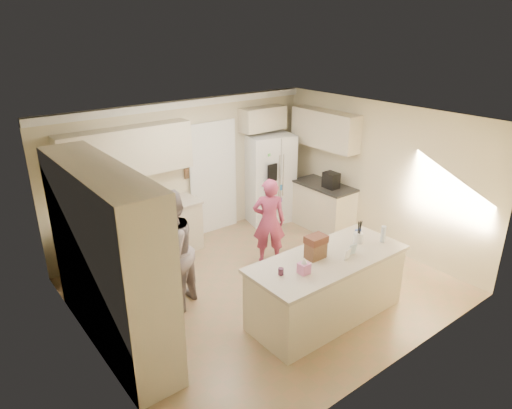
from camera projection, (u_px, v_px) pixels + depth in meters
floor at (265, 287)px, 7.14m from camera, size 5.20×4.60×0.02m
ceiling at (266, 121)px, 6.16m from camera, size 5.20×4.60×0.02m
wall_back at (186, 172)px, 8.34m from camera, size 5.20×0.02×2.60m
wall_front at (399, 274)px, 4.96m from camera, size 5.20×0.02×2.60m
wall_left at (86, 264)px, 5.16m from camera, size 0.02×4.60×2.60m
wall_right at (379, 175)px, 8.14m from camera, size 0.02×4.60×2.60m
crown_back at (183, 104)px, 7.84m from camera, size 5.20×0.08×0.12m
pantry_bank at (108, 259)px, 5.53m from camera, size 0.60×2.60×2.35m
back_base_cab at (139, 237)px, 7.77m from camera, size 2.20×0.60×0.88m
back_countertop at (137, 212)px, 7.60m from camera, size 2.24×0.63×0.04m
back_upper_cab at (127, 152)px, 7.32m from camera, size 2.20×0.35×0.80m
doorway_opening at (213, 179)px, 8.72m from camera, size 0.90×0.06×2.10m
doorway_casing at (214, 180)px, 8.70m from camera, size 1.02×0.03×2.22m
wall_frame_upper at (187, 159)px, 8.23m from camera, size 0.15×0.02×0.20m
wall_frame_lower at (188, 173)px, 8.33m from camera, size 0.15×0.02×0.20m
refrigerator at (269, 178)px, 9.24m from camera, size 1.04×0.89×1.80m
fridge_seam at (280, 183)px, 8.98m from camera, size 0.02×0.02×1.78m
fridge_dispenser at (272, 173)px, 8.76m from camera, size 0.22×0.03×0.35m
fridge_handle_l at (279, 176)px, 8.89m from camera, size 0.02×0.02×0.85m
fridge_handle_r at (283, 175)px, 8.95m from camera, size 0.02×0.02×0.85m
over_fridge_cab at (263, 119)px, 8.84m from camera, size 0.95×0.35×0.45m
right_base_cab at (323, 207)px, 9.01m from camera, size 0.60×1.20×0.88m
right_countertop at (324, 185)px, 8.83m from camera, size 0.63×1.24×0.04m
right_upper_cab at (325, 129)px, 8.67m from camera, size 0.35×1.50×0.70m
coffee_maker at (331, 180)px, 8.60m from camera, size 0.22×0.28×0.30m
island_base at (326, 288)px, 6.28m from camera, size 2.20×0.90×0.88m
island_top at (328, 259)px, 6.10m from camera, size 2.28×0.96×0.05m
utensil_crock at (358, 238)px, 6.47m from camera, size 0.13×0.13×0.15m
tissue_box at (304, 268)px, 5.68m from camera, size 0.13×0.13×0.14m
tissue_plume at (304, 260)px, 5.64m from camera, size 0.08×0.08×0.08m
dollhouse_body at (316, 250)px, 6.04m from camera, size 0.26×0.18×0.22m
dollhouse_roof at (316, 239)px, 5.98m from camera, size 0.28×0.20×0.10m
jam_jar at (281, 271)px, 5.66m from camera, size 0.07×0.07×0.09m
greeting_card_a at (348, 254)px, 6.00m from camera, size 0.12×0.06×0.16m
greeting_card_b at (353, 250)px, 6.13m from camera, size 0.12×0.05×0.16m
water_bottle at (383, 234)px, 6.48m from camera, size 0.07×0.07×0.24m
shaker_salt at (357, 232)px, 6.71m from camera, size 0.05×0.05×0.09m
shaker_pepper at (360, 231)px, 6.75m from camera, size 0.05×0.05×0.09m
teen_boy at (170, 253)px, 6.27m from camera, size 1.10×1.04×1.79m
teen_girl at (269, 221)px, 7.61m from camera, size 0.65×0.61×1.50m
fridge_magnets at (281, 183)px, 8.98m from camera, size 0.76×0.02×1.44m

